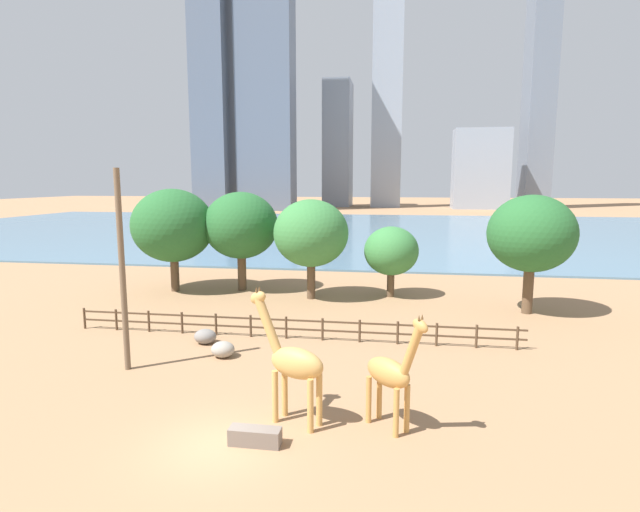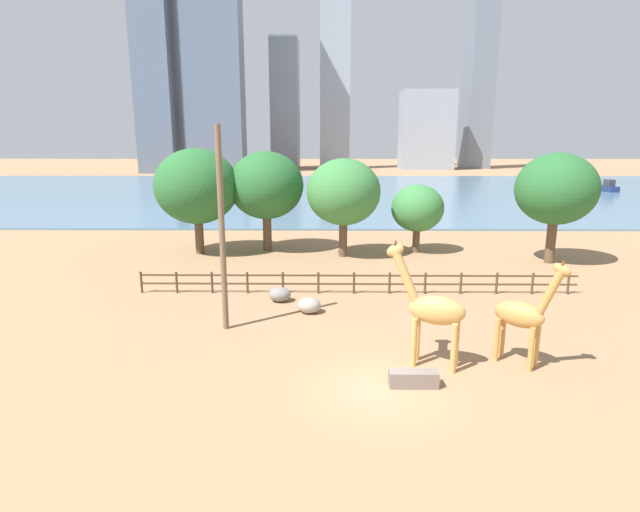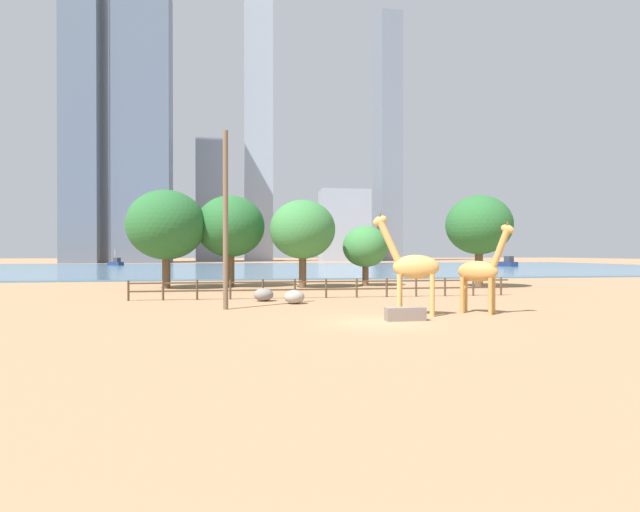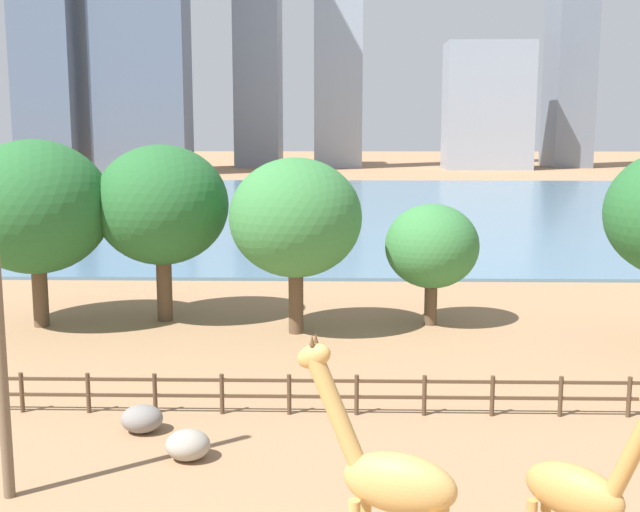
{
  "view_description": "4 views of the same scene",
  "coord_description": "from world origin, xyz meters",
  "px_view_note": "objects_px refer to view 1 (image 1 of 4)",
  "views": [
    {
      "loc": [
        6.05,
        -15.25,
        9.0
      ],
      "look_at": [
        1.04,
        16.49,
        4.21
      ],
      "focal_mm": 28.0,
      "sensor_mm": 36.0,
      "label": 1
    },
    {
      "loc": [
        -1.95,
        -16.71,
        8.79
      ],
      "look_at": [
        -2.24,
        10.23,
        2.7
      ],
      "focal_mm": 28.0,
      "sensor_mm": 36.0,
      "label": 2
    },
    {
      "loc": [
        -6.08,
        -21.18,
        3.05
      ],
      "look_at": [
        2.09,
        28.76,
        2.73
      ],
      "focal_mm": 28.0,
      "sensor_mm": 36.0,
      "label": 3
    },
    {
      "loc": [
        1.28,
        -12.19,
        9.0
      ],
      "look_at": [
        0.44,
        24.99,
        2.97
      ],
      "focal_mm": 45.0,
      "sensor_mm": 36.0,
      "label": 4
    }
  ],
  "objects_px": {
    "giraffe_tall": "(391,373)",
    "utility_pole": "(122,271)",
    "boulder_near_fence": "(205,336)",
    "tree_center_broad": "(531,234)",
    "tree_left_small": "(311,233)",
    "tree_right_tall": "(391,251)",
    "boat_sailboat": "(229,217)",
    "giraffe_companion": "(293,362)",
    "tree_right_small": "(173,226)",
    "boulder_by_pole": "(223,349)",
    "feeding_trough": "(255,436)",
    "tree_left_large": "(241,226)"
  },
  "relations": [
    {
      "from": "giraffe_tall",
      "to": "utility_pole",
      "type": "bearing_deg",
      "value": -154.64
    },
    {
      "from": "boulder_near_fence",
      "to": "tree_center_broad",
      "type": "height_order",
      "value": "tree_center_broad"
    },
    {
      "from": "giraffe_tall",
      "to": "tree_center_broad",
      "type": "xyz_separation_m",
      "value": [
        9.04,
        17.95,
        3.36
      ]
    },
    {
      "from": "tree_center_broad",
      "to": "tree_left_small",
      "type": "bearing_deg",
      "value": 172.7
    },
    {
      "from": "tree_center_broad",
      "to": "tree_right_tall",
      "type": "bearing_deg",
      "value": 158.99
    },
    {
      "from": "tree_left_small",
      "to": "boat_sailboat",
      "type": "distance_m",
      "value": 82.67
    },
    {
      "from": "giraffe_companion",
      "to": "tree_right_small",
      "type": "relative_size",
      "value": 0.6
    },
    {
      "from": "boulder_by_pole",
      "to": "tree_left_small",
      "type": "xyz_separation_m",
      "value": [
        2.25,
        13.65,
        4.67
      ]
    },
    {
      "from": "feeding_trough",
      "to": "tree_center_broad",
      "type": "distance_m",
      "value": 24.61
    },
    {
      "from": "tree_right_tall",
      "to": "utility_pole",
      "type": "bearing_deg",
      "value": -124.99
    },
    {
      "from": "boulder_by_pole",
      "to": "feeding_trough",
      "type": "xyz_separation_m",
      "value": [
        4.11,
        -8.16,
        -0.11
      ]
    },
    {
      "from": "giraffe_tall",
      "to": "tree_left_small",
      "type": "distance_m",
      "value": 21.17
    },
    {
      "from": "boulder_near_fence",
      "to": "tree_left_large",
      "type": "bearing_deg",
      "value": 99.32
    },
    {
      "from": "tree_center_broad",
      "to": "giraffe_tall",
      "type": "bearing_deg",
      "value": -116.73
    },
    {
      "from": "giraffe_tall",
      "to": "feeding_trough",
      "type": "relative_size",
      "value": 2.56
    },
    {
      "from": "utility_pole",
      "to": "giraffe_tall",
      "type": "bearing_deg",
      "value": -17.39
    },
    {
      "from": "utility_pole",
      "to": "tree_center_broad",
      "type": "bearing_deg",
      "value": 32.76
    },
    {
      "from": "boulder_by_pole",
      "to": "tree_center_broad",
      "type": "relative_size",
      "value": 0.15
    },
    {
      "from": "giraffe_companion",
      "to": "feeding_trough",
      "type": "bearing_deg",
      "value": 83.86
    },
    {
      "from": "utility_pole",
      "to": "tree_center_broad",
      "type": "distance_m",
      "value": 25.85
    },
    {
      "from": "boulder_near_fence",
      "to": "boulder_by_pole",
      "type": "height_order",
      "value": "boulder_by_pole"
    },
    {
      "from": "boulder_near_fence",
      "to": "boat_sailboat",
      "type": "height_order",
      "value": "boat_sailboat"
    },
    {
      "from": "tree_right_small",
      "to": "boat_sailboat",
      "type": "height_order",
      "value": "tree_right_small"
    },
    {
      "from": "tree_right_tall",
      "to": "feeding_trough",
      "type": "bearing_deg",
      "value": -100.21
    },
    {
      "from": "utility_pole",
      "to": "tree_center_broad",
      "type": "height_order",
      "value": "utility_pole"
    },
    {
      "from": "boulder_by_pole",
      "to": "tree_left_large",
      "type": "height_order",
      "value": "tree_left_large"
    },
    {
      "from": "boulder_near_fence",
      "to": "tree_left_large",
      "type": "distance_m",
      "value": 14.91
    },
    {
      "from": "feeding_trough",
      "to": "tree_center_broad",
      "type": "bearing_deg",
      "value": 55.47
    },
    {
      "from": "giraffe_companion",
      "to": "tree_left_small",
      "type": "distance_m",
      "value": 20.39
    },
    {
      "from": "tree_center_broad",
      "to": "tree_left_small",
      "type": "distance_m",
      "value": 15.63
    },
    {
      "from": "tree_left_small",
      "to": "boulder_near_fence",
      "type": "bearing_deg",
      "value": -108.81
    },
    {
      "from": "utility_pole",
      "to": "tree_center_broad",
      "type": "xyz_separation_m",
      "value": [
        21.73,
        13.98,
        0.68
      ]
    },
    {
      "from": "tree_left_large",
      "to": "boulder_by_pole",
      "type": "bearing_deg",
      "value": -75.76
    },
    {
      "from": "tree_right_tall",
      "to": "boat_sailboat",
      "type": "distance_m",
      "value": 83.78
    },
    {
      "from": "giraffe_companion",
      "to": "tree_right_tall",
      "type": "distance_m",
      "value": 21.92
    },
    {
      "from": "tree_center_broad",
      "to": "tree_right_small",
      "type": "distance_m",
      "value": 27.31
    },
    {
      "from": "feeding_trough",
      "to": "utility_pole",
      "type": "bearing_deg",
      "value": 144.2
    },
    {
      "from": "giraffe_tall",
      "to": "giraffe_companion",
      "type": "height_order",
      "value": "giraffe_companion"
    },
    {
      "from": "tree_right_small",
      "to": "tree_left_small",
      "type": "bearing_deg",
      "value": -4.65
    },
    {
      "from": "tree_right_tall",
      "to": "boulder_by_pole",
      "type": "bearing_deg",
      "value": -118.62
    },
    {
      "from": "giraffe_companion",
      "to": "boulder_by_pole",
      "type": "distance_m",
      "value": 8.37
    },
    {
      "from": "tree_center_broad",
      "to": "tree_right_tall",
      "type": "relative_size",
      "value": 1.47
    },
    {
      "from": "feeding_trough",
      "to": "tree_left_large",
      "type": "bearing_deg",
      "value": 108.72
    },
    {
      "from": "tree_right_small",
      "to": "tree_left_large",
      "type": "bearing_deg",
      "value": 12.73
    },
    {
      "from": "giraffe_companion",
      "to": "tree_center_broad",
      "type": "bearing_deg",
      "value": -103.14
    },
    {
      "from": "boulder_by_pole",
      "to": "tree_left_small",
      "type": "distance_m",
      "value": 14.6
    },
    {
      "from": "giraffe_companion",
      "to": "tree_left_small",
      "type": "relative_size",
      "value": 0.66
    },
    {
      "from": "boulder_near_fence",
      "to": "boat_sailboat",
      "type": "xyz_separation_m",
      "value": [
        -29.05,
        87.36,
        0.4
      ]
    },
    {
      "from": "giraffe_companion",
      "to": "tree_right_small",
      "type": "bearing_deg",
      "value": -33.39
    },
    {
      "from": "giraffe_companion",
      "to": "tree_right_tall",
      "type": "relative_size",
      "value": 0.91
    }
  ]
}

